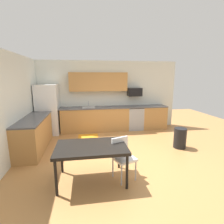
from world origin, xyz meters
TOP-DOWN VIEW (x-y plane):
  - ground_plane at (0.00, 0.00)m, footprint 12.00×12.00m
  - wall_back at (0.00, 2.65)m, footprint 5.80×0.10m
  - wall_left at (-2.65, 0.00)m, footprint 0.10×5.80m
  - cabinet_run_back at (-0.46, 2.30)m, footprint 2.58×0.60m
  - cabinet_run_back_right at (1.91, 2.30)m, footprint 0.97×0.60m
  - cabinet_run_left at (-2.30, 0.80)m, footprint 0.60×2.00m
  - countertop_back at (0.00, 2.30)m, footprint 4.80×0.64m
  - countertop_left at (-2.30, 0.80)m, footprint 0.64×2.00m
  - upper_cabinets_back at (-0.30, 2.43)m, footprint 2.20×0.34m
  - refrigerator at (-2.18, 2.22)m, footprint 0.76×0.70m
  - oven_range at (1.13, 2.30)m, footprint 0.60×0.60m
  - microwave at (1.13, 2.40)m, footprint 0.54×0.36m
  - sink_basin at (-0.70, 2.30)m, footprint 0.48×0.40m
  - sink_faucet at (-0.70, 2.48)m, footprint 0.02×0.02m
  - dining_table at (-0.73, -1.00)m, footprint 1.40×0.90m
  - chair_near_table at (-0.09, -0.99)m, footprint 0.51×0.51m
  - trash_bin at (1.93, 0.25)m, footprint 0.36×0.36m
  - floor_mat at (-0.76, 1.65)m, footprint 0.70×0.50m

SIDE VIEW (x-z plane):
  - ground_plane at x=0.00m, z-range 0.00..0.00m
  - floor_mat at x=-0.76m, z-range 0.00..0.01m
  - trash_bin at x=1.93m, z-range 0.00..0.60m
  - cabinet_run_back at x=-0.46m, z-range 0.00..0.90m
  - cabinet_run_back_right at x=1.91m, z-range 0.00..0.90m
  - cabinet_run_left at x=-2.30m, z-range 0.00..0.90m
  - oven_range at x=1.13m, z-range 0.00..0.91m
  - chair_near_table at x=-0.09m, z-range 0.08..0.93m
  - dining_table at x=-0.73m, z-range 0.31..1.06m
  - sink_basin at x=-0.70m, z-range 0.81..0.95m
  - refrigerator at x=-2.18m, z-range 0.00..1.82m
  - countertop_back at x=0.00m, z-range 0.90..0.94m
  - countertop_left at x=-2.30m, z-range 0.90..0.94m
  - sink_faucet at x=-0.70m, z-range 0.92..1.16m
  - wall_back at x=0.00m, z-range 0.00..2.70m
  - wall_left at x=-2.65m, z-range 0.00..2.70m
  - microwave at x=1.13m, z-range 1.33..1.65m
  - upper_cabinets_back at x=-0.30m, z-range 1.55..2.25m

